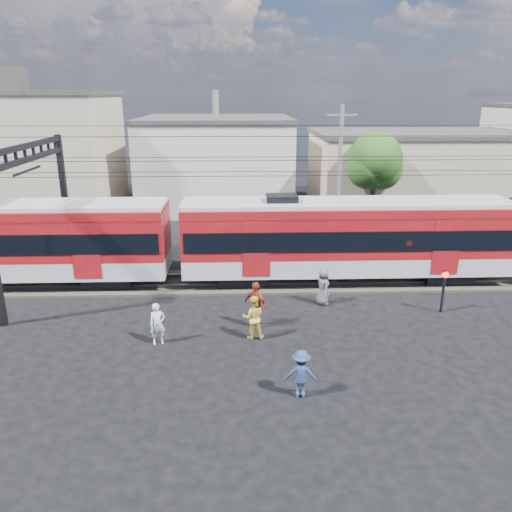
% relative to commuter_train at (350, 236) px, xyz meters
% --- Properties ---
extents(ground, '(120.00, 120.00, 0.00)m').
position_rel_commuter_train_xyz_m(ground, '(-5.27, -8.00, -2.40)').
color(ground, black).
rests_on(ground, ground).
extents(track_bed, '(70.00, 3.40, 0.12)m').
position_rel_commuter_train_xyz_m(track_bed, '(-5.27, 0.00, -2.34)').
color(track_bed, '#2D2823').
rests_on(track_bed, ground).
extents(rail_near, '(70.00, 0.12, 0.12)m').
position_rel_commuter_train_xyz_m(rail_near, '(-5.27, -0.75, -2.22)').
color(rail_near, '#59544C').
rests_on(rail_near, track_bed).
extents(rail_far, '(70.00, 0.12, 0.12)m').
position_rel_commuter_train_xyz_m(rail_far, '(-5.27, 0.75, -2.22)').
color(rail_far, '#59544C').
rests_on(rail_far, track_bed).
extents(commuter_train, '(50.30, 3.08, 4.17)m').
position_rel_commuter_train_xyz_m(commuter_train, '(0.00, 0.00, 0.00)').
color(commuter_train, black).
rests_on(commuter_train, ground).
extents(catenary, '(70.00, 9.30, 7.52)m').
position_rel_commuter_train_xyz_m(catenary, '(-13.92, -0.00, 2.73)').
color(catenary, black).
rests_on(catenary, ground).
extents(building_west, '(14.28, 10.20, 9.30)m').
position_rel_commuter_train_xyz_m(building_west, '(-22.27, 16.00, 2.25)').
color(building_west, '#B8A58D').
rests_on(building_west, ground).
extents(building_midwest, '(12.24, 12.24, 7.30)m').
position_rel_commuter_train_xyz_m(building_midwest, '(-7.27, 19.00, 1.25)').
color(building_midwest, beige).
rests_on(building_midwest, ground).
extents(building_mideast, '(16.32, 10.20, 6.30)m').
position_rel_commuter_train_xyz_m(building_mideast, '(8.73, 16.00, 0.75)').
color(building_mideast, '#B8A58D').
rests_on(building_mideast, ground).
extents(utility_pole_mid, '(1.80, 0.24, 8.50)m').
position_rel_commuter_train_xyz_m(utility_pole_mid, '(0.73, 7.00, 2.13)').
color(utility_pole_mid, slate).
rests_on(utility_pole_mid, ground).
extents(tree_near, '(3.82, 3.64, 6.72)m').
position_rel_commuter_train_xyz_m(tree_near, '(3.91, 10.09, 2.26)').
color(tree_near, '#382619').
rests_on(tree_near, ground).
extents(pedestrian_a, '(0.69, 0.56, 1.63)m').
position_rel_commuter_train_xyz_m(pedestrian_a, '(-8.61, -6.33, -1.59)').
color(pedestrian_a, silver).
rests_on(pedestrian_a, ground).
extents(pedestrian_b, '(0.87, 0.68, 1.76)m').
position_rel_commuter_train_xyz_m(pedestrian_b, '(-4.98, -5.99, -1.52)').
color(pedestrian_b, '#E1C846').
rests_on(pedestrian_b, ground).
extents(pedestrian_c, '(1.08, 0.69, 1.59)m').
position_rel_commuter_train_xyz_m(pedestrian_c, '(-3.61, -10.01, -1.61)').
color(pedestrian_c, navy).
rests_on(pedestrian_c, ground).
extents(pedestrian_d, '(1.16, 1.14, 1.96)m').
position_rel_commuter_train_xyz_m(pedestrian_d, '(-4.85, -5.02, -1.42)').
color(pedestrian_d, maroon).
rests_on(pedestrian_d, ground).
extents(pedestrian_e, '(0.77, 0.95, 1.69)m').
position_rel_commuter_train_xyz_m(pedestrian_e, '(-1.74, -2.80, -1.56)').
color(pedestrian_e, '#535258').
rests_on(pedestrian_e, ground).
extents(crossing_signal, '(0.28, 0.28, 1.92)m').
position_rel_commuter_train_xyz_m(crossing_signal, '(3.30, -3.87, -1.07)').
color(crossing_signal, black).
rests_on(crossing_signal, ground).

